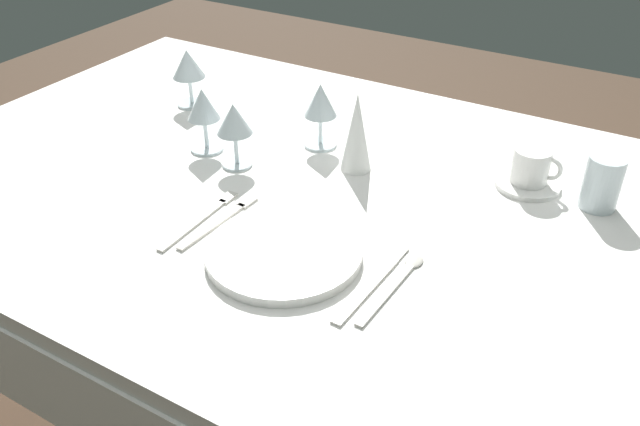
{
  "coord_description": "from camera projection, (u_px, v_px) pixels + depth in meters",
  "views": [
    {
      "loc": [
        0.54,
        -0.96,
        1.41
      ],
      "look_at": [
        0.04,
        -0.1,
        0.76
      ],
      "focal_mm": 37.21,
      "sensor_mm": 36.0,
      "label": 1
    }
  ],
  "objects": [
    {
      "name": "saucer_left",
      "position": [
        527.0,
        184.0,
        1.31
      ],
      "size": [
        0.13,
        0.13,
        0.01
      ],
      "primitive_type": "cylinder",
      "color": "white",
      "rests_on": "dining_table"
    },
    {
      "name": "wine_glass_centre",
      "position": [
        320.0,
        104.0,
        1.4
      ],
      "size": [
        0.07,
        0.07,
        0.14
      ],
      "color": "silver",
      "rests_on": "dining_table"
    },
    {
      "name": "wine_glass_far",
      "position": [
        234.0,
        122.0,
        1.33
      ],
      "size": [
        0.07,
        0.07,
        0.14
      ],
      "color": "silver",
      "rests_on": "dining_table"
    },
    {
      "name": "spoon_soup",
      "position": [
        398.0,
        280.0,
        1.06
      ],
      "size": [
        0.03,
        0.21,
        0.01
      ],
      "color": "beige",
      "rests_on": "dining_table"
    },
    {
      "name": "fork_outer",
      "position": [
        222.0,
        219.0,
        1.2
      ],
      "size": [
        0.03,
        0.2,
        0.0
      ],
      "color": "beige",
      "rests_on": "dining_table"
    },
    {
      "name": "dinner_knife",
      "position": [
        371.0,
        285.0,
        1.05
      ],
      "size": [
        0.03,
        0.23,
        0.0
      ],
      "color": "beige",
      "rests_on": "dining_table"
    },
    {
      "name": "dining_table",
      "position": [
        329.0,
        228.0,
        1.33
      ],
      "size": [
        1.8,
        1.11,
        0.74
      ],
      "color": "white",
      "rests_on": "ground"
    },
    {
      "name": "fork_inner",
      "position": [
        203.0,
        217.0,
        1.21
      ],
      "size": [
        0.02,
        0.22,
        0.0
      ],
      "color": "beige",
      "rests_on": "dining_table"
    },
    {
      "name": "wine_glass_left",
      "position": [
        188.0,
        67.0,
        1.58
      ],
      "size": [
        0.08,
        0.08,
        0.14
      ],
      "color": "silver",
      "rests_on": "dining_table"
    },
    {
      "name": "napkin_folded",
      "position": [
        357.0,
        132.0,
        1.32
      ],
      "size": [
        0.06,
        0.06,
        0.17
      ],
      "primitive_type": "cone",
      "color": "white",
      "rests_on": "dining_table"
    },
    {
      "name": "dinner_plate",
      "position": [
        284.0,
        252.0,
        1.11
      ],
      "size": [
        0.26,
        0.26,
        0.02
      ],
      "primitive_type": "cylinder",
      "color": "white",
      "rests_on": "dining_table"
    },
    {
      "name": "drink_tumbler",
      "position": [
        601.0,
        185.0,
        1.22
      ],
      "size": [
        0.07,
        0.07,
        0.1
      ],
      "color": "silver",
      "rests_on": "dining_table"
    },
    {
      "name": "coffee_cup_left",
      "position": [
        532.0,
        166.0,
        1.28
      ],
      "size": [
        0.1,
        0.07,
        0.07
      ],
      "color": "white",
      "rests_on": "saucer_left"
    },
    {
      "name": "wine_glass_right",
      "position": [
        203.0,
        108.0,
        1.38
      ],
      "size": [
        0.07,
        0.07,
        0.14
      ],
      "color": "silver",
      "rests_on": "dining_table"
    }
  ]
}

